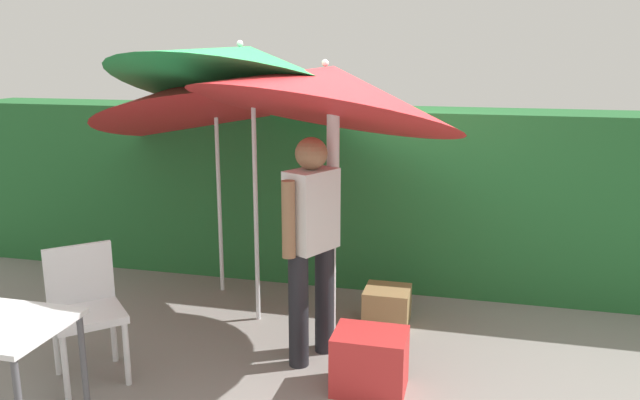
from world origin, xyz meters
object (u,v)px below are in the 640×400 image
at_px(umbrella_rainbow, 210,97).
at_px(chair_plastic, 85,305).
at_px(person_vendor, 312,233).
at_px(crate_cardboard, 387,305).
at_px(umbrella_orange, 246,70).
at_px(cooler_box, 370,361).
at_px(umbrella_yellow, 330,90).

distance_m(umbrella_rainbow, chair_plastic, 2.09).
bearing_deg(umbrella_rainbow, person_vendor, -41.57).
bearing_deg(crate_cardboard, chair_plastic, -143.92).
relative_size(umbrella_orange, cooler_box, 5.46).
distance_m(umbrella_rainbow, crate_cardboard, 2.32).
bearing_deg(chair_plastic, umbrella_rainbow, 82.21).
xyz_separation_m(person_vendor, chair_plastic, (-1.40, -0.61, -0.42)).
height_order(umbrella_rainbow, umbrella_orange, umbrella_orange).
distance_m(umbrella_rainbow, person_vendor, 1.79).
bearing_deg(umbrella_rainbow, crate_cardboard, -10.82).
distance_m(umbrella_rainbow, cooler_box, 2.67).
bearing_deg(cooler_box, umbrella_rainbow, 140.12).
distance_m(umbrella_yellow, cooler_box, 1.84).
relative_size(umbrella_yellow, person_vendor, 1.27).
distance_m(umbrella_orange, chair_plastic, 2.05).
height_order(person_vendor, crate_cardboard, person_vendor).
distance_m(umbrella_yellow, chair_plastic, 2.19).
bearing_deg(crate_cardboard, person_vendor, -120.70).
xyz_separation_m(umbrella_yellow, chair_plastic, (-1.47, -0.86, -1.38)).
height_order(umbrella_orange, chair_plastic, umbrella_orange).
height_order(umbrella_orange, cooler_box, umbrella_orange).
relative_size(umbrella_rainbow, crate_cardboard, 6.47).
bearing_deg(crate_cardboard, cooler_box, -87.92).
relative_size(umbrella_orange, umbrella_yellow, 1.07).
height_order(umbrella_rainbow, person_vendor, umbrella_rainbow).
relative_size(umbrella_rainbow, umbrella_orange, 0.91).
bearing_deg(crate_cardboard, umbrella_yellow, -127.58).
relative_size(person_vendor, crate_cardboard, 5.20).
distance_m(umbrella_rainbow, umbrella_orange, 0.76).
relative_size(umbrella_orange, crate_cardboard, 7.09).
bearing_deg(umbrella_yellow, umbrella_rainbow, 147.50).
bearing_deg(umbrella_rainbow, umbrella_yellow, -32.50).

